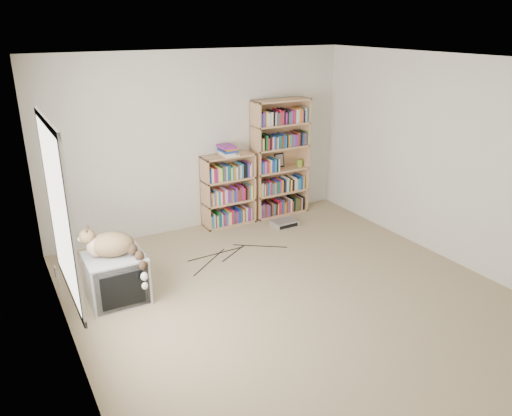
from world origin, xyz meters
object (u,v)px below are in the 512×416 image
crt_tv (116,278)px  dvd_player (284,223)px  bookcase_tall (280,161)px  bookcase_short (228,192)px  cat (116,248)px

crt_tv → dvd_player: (2.69, 0.87, -0.22)m
bookcase_tall → bookcase_short: bookcase_tall is taller
bookcase_tall → crt_tv: bearing=-154.7°
crt_tv → bookcase_short: 2.45m
cat → bookcase_tall: 3.21m
crt_tv → dvd_player: size_ratio=1.68×
crt_tv → cat: cat is taller
bookcase_tall → bookcase_short: 0.95m
bookcase_tall → dvd_player: size_ratio=4.85×
cat → bookcase_tall: bookcase_tall is taller
cat → dvd_player: 2.88m
cat → bookcase_short: bearing=54.2°
bookcase_short → dvd_player: size_ratio=2.89×
crt_tv → bookcase_tall: bearing=26.0°
cat → bookcase_short: bookcase_short is taller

